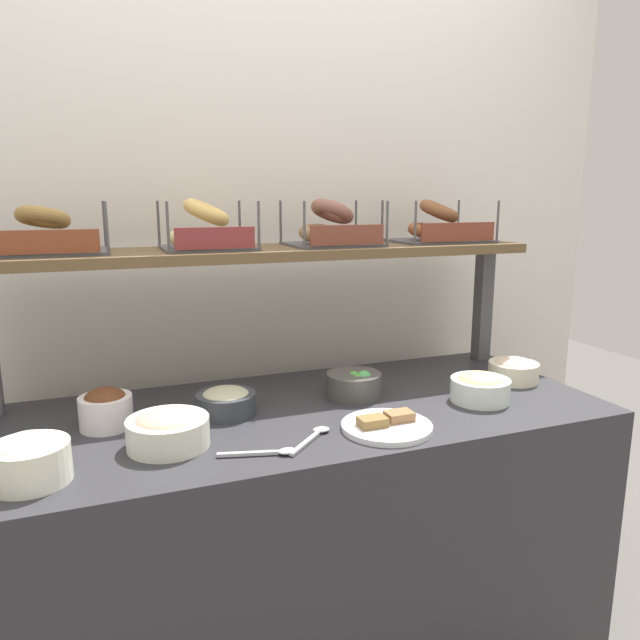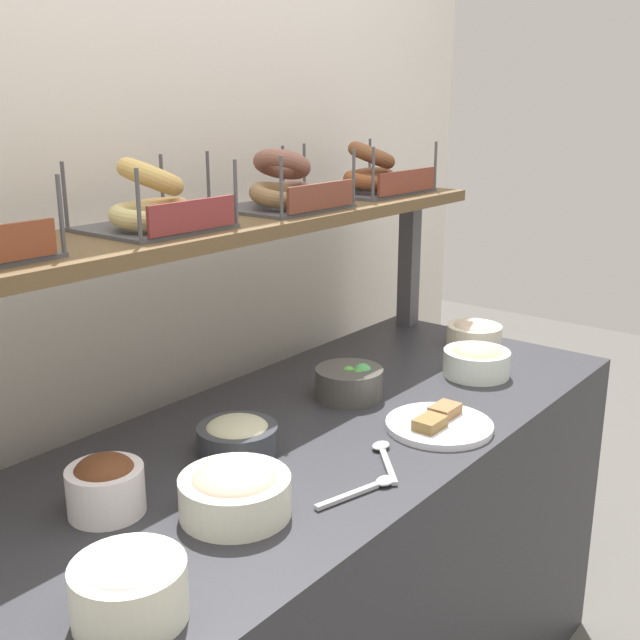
{
  "view_description": "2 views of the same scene",
  "coord_description": "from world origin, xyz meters",
  "px_view_note": "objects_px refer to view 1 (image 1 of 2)",
  "views": [
    {
      "loc": [
        -0.51,
        -1.47,
        1.43
      ],
      "look_at": [
        0.09,
        0.08,
        1.08
      ],
      "focal_mm": 33.08,
      "sensor_mm": 36.0,
      "label": 1
    },
    {
      "loc": [
        -1.22,
        -0.98,
        1.54
      ],
      "look_at": [
        0.04,
        0.02,
        1.08
      ],
      "focal_mm": 43.49,
      "sensor_mm": 36.0,
      "label": 2
    }
  ],
  "objects_px": {
    "bowl_tuna_salad": "(226,401)",
    "serving_spoon_near_plate": "(270,452)",
    "bowl_lox_spread": "(168,429)",
    "serving_spoon_by_edge": "(314,436)",
    "bagel_basket_poppy": "(332,230)",
    "bowl_potato_salad": "(514,370)",
    "serving_plate_white": "(387,425)",
    "bagel_basket_cinnamon_raisin": "(438,228)",
    "bagel_basket_plain": "(207,232)",
    "bowl_cream_cheese": "(30,459)",
    "bagel_basket_everything": "(44,237)",
    "bowl_egg_salad": "(480,387)",
    "bowl_chocolate_spread": "(106,408)",
    "bowl_veggie_mix": "(354,384)"
  },
  "relations": [
    {
      "from": "bowl_veggie_mix",
      "to": "bagel_basket_cinnamon_raisin",
      "type": "xyz_separation_m",
      "value": [
        0.42,
        0.24,
        0.44
      ]
    },
    {
      "from": "serving_spoon_by_edge",
      "to": "bagel_basket_plain",
      "type": "relative_size",
      "value": 0.52
    },
    {
      "from": "serving_spoon_by_edge",
      "to": "bagel_basket_poppy",
      "type": "distance_m",
      "value": 0.7
    },
    {
      "from": "bagel_basket_plain",
      "to": "bagel_basket_poppy",
      "type": "height_order",
      "value": "bagel_basket_plain"
    },
    {
      "from": "bowl_potato_salad",
      "to": "bagel_basket_everything",
      "type": "relative_size",
      "value": 0.49
    },
    {
      "from": "bowl_tuna_salad",
      "to": "serving_spoon_near_plate",
      "type": "relative_size",
      "value": 0.92
    },
    {
      "from": "bowl_tuna_salad",
      "to": "bagel_basket_cinnamon_raisin",
      "type": "relative_size",
      "value": 0.5
    },
    {
      "from": "bowl_tuna_salad",
      "to": "serving_spoon_near_plate",
      "type": "bearing_deg",
      "value": -83.05
    },
    {
      "from": "bowl_lox_spread",
      "to": "bowl_veggie_mix",
      "type": "bearing_deg",
      "value": 16.64
    },
    {
      "from": "bowl_potato_salad",
      "to": "bagel_basket_plain",
      "type": "height_order",
      "value": "bagel_basket_plain"
    },
    {
      "from": "bowl_tuna_salad",
      "to": "bowl_egg_salad",
      "type": "bearing_deg",
      "value": -12.9
    },
    {
      "from": "bowl_lox_spread",
      "to": "bagel_basket_plain",
      "type": "bearing_deg",
      "value": 65.3
    },
    {
      "from": "bowl_potato_salad",
      "to": "bagel_basket_cinnamon_raisin",
      "type": "relative_size",
      "value": 0.49
    },
    {
      "from": "bowl_cream_cheese",
      "to": "bowl_potato_salad",
      "type": "xyz_separation_m",
      "value": [
        1.39,
        0.2,
        -0.01
      ]
    },
    {
      "from": "bowl_chocolate_spread",
      "to": "serving_spoon_near_plate",
      "type": "relative_size",
      "value": 0.75
    },
    {
      "from": "serving_plate_white",
      "to": "bagel_basket_everything",
      "type": "distance_m",
      "value": 1.04
    },
    {
      "from": "serving_plate_white",
      "to": "bagel_basket_poppy",
      "type": "relative_size",
      "value": 0.83
    },
    {
      "from": "bowl_tuna_salad",
      "to": "serving_spoon_near_plate",
      "type": "distance_m",
      "value": 0.3
    },
    {
      "from": "bowl_tuna_salad",
      "to": "bagel_basket_poppy",
      "type": "relative_size",
      "value": 0.58
    },
    {
      "from": "bowl_egg_salad",
      "to": "bowl_veggie_mix",
      "type": "bearing_deg",
      "value": 153.03
    },
    {
      "from": "serving_spoon_near_plate",
      "to": "bagel_basket_poppy",
      "type": "bearing_deg",
      "value": 54.9
    },
    {
      "from": "bowl_chocolate_spread",
      "to": "bagel_basket_poppy",
      "type": "distance_m",
      "value": 0.85
    },
    {
      "from": "bowl_cream_cheese",
      "to": "bagel_basket_everything",
      "type": "height_order",
      "value": "bagel_basket_everything"
    },
    {
      "from": "bowl_potato_salad",
      "to": "serving_plate_white",
      "type": "xyz_separation_m",
      "value": [
        -0.57,
        -0.21,
        -0.03
      ]
    },
    {
      "from": "bowl_chocolate_spread",
      "to": "bagel_basket_everything",
      "type": "height_order",
      "value": "bagel_basket_everything"
    },
    {
      "from": "bagel_basket_cinnamon_raisin",
      "to": "bagel_basket_poppy",
      "type": "bearing_deg",
      "value": -177.51
    },
    {
      "from": "bowl_cream_cheese",
      "to": "bowl_egg_salad",
      "type": "relative_size",
      "value": 0.94
    },
    {
      "from": "serving_spoon_by_edge",
      "to": "bagel_basket_cinnamon_raisin",
      "type": "relative_size",
      "value": 0.44
    },
    {
      "from": "bowl_tuna_salad",
      "to": "serving_spoon_near_plate",
      "type": "xyz_separation_m",
      "value": [
        0.04,
        -0.3,
        -0.03
      ]
    },
    {
      "from": "bowl_lox_spread",
      "to": "serving_spoon_near_plate",
      "type": "distance_m",
      "value": 0.25
    },
    {
      "from": "bowl_lox_spread",
      "to": "bagel_basket_everything",
      "type": "bearing_deg",
      "value": 122.15
    },
    {
      "from": "bowl_cream_cheese",
      "to": "bagel_basket_poppy",
      "type": "distance_m",
      "value": 1.07
    },
    {
      "from": "bowl_chocolate_spread",
      "to": "bagel_basket_poppy",
      "type": "relative_size",
      "value": 0.48
    },
    {
      "from": "bowl_cream_cheese",
      "to": "serving_spoon_by_edge",
      "type": "bearing_deg",
      "value": 0.18
    },
    {
      "from": "bowl_egg_salad",
      "to": "bowl_tuna_salad",
      "type": "relative_size",
      "value": 1.04
    },
    {
      "from": "bowl_lox_spread",
      "to": "bowl_chocolate_spread",
      "type": "distance_m",
      "value": 0.22
    },
    {
      "from": "bagel_basket_everything",
      "to": "bagel_basket_cinnamon_raisin",
      "type": "bearing_deg",
      "value": -0.07
    },
    {
      "from": "bowl_lox_spread",
      "to": "bowl_egg_salad",
      "type": "height_order",
      "value": "bowl_lox_spread"
    },
    {
      "from": "serving_plate_white",
      "to": "bagel_basket_cinnamon_raisin",
      "type": "distance_m",
      "value": 0.81
    },
    {
      "from": "bowl_veggie_mix",
      "to": "bowl_chocolate_spread",
      "type": "bearing_deg",
      "value": 179.03
    },
    {
      "from": "bowl_veggie_mix",
      "to": "bowl_potato_salad",
      "type": "distance_m",
      "value": 0.54
    },
    {
      "from": "serving_spoon_by_edge",
      "to": "bagel_basket_cinnamon_raisin",
      "type": "height_order",
      "value": "bagel_basket_cinnamon_raisin"
    },
    {
      "from": "bagel_basket_plain",
      "to": "bagel_basket_poppy",
      "type": "relative_size",
      "value": 0.97
    },
    {
      "from": "bowl_lox_spread",
      "to": "serving_plate_white",
      "type": "relative_size",
      "value": 0.83
    },
    {
      "from": "bowl_lox_spread",
      "to": "bowl_chocolate_spread",
      "type": "xyz_separation_m",
      "value": [
        -0.13,
        0.18,
        0.01
      ]
    },
    {
      "from": "bowl_egg_salad",
      "to": "bagel_basket_cinnamon_raisin",
      "type": "height_order",
      "value": "bagel_basket_cinnamon_raisin"
    },
    {
      "from": "bowl_tuna_salad",
      "to": "bagel_basket_everything",
      "type": "xyz_separation_m",
      "value": [
        -0.43,
        0.24,
        0.44
      ]
    },
    {
      "from": "bowl_lox_spread",
      "to": "bowl_tuna_salad",
      "type": "distance_m",
      "value": 0.24
    },
    {
      "from": "bowl_veggie_mix",
      "to": "serving_plate_white",
      "type": "bearing_deg",
      "value": -95.99
    },
    {
      "from": "bagel_basket_plain",
      "to": "serving_spoon_near_plate",
      "type": "bearing_deg",
      "value": -86.89
    }
  ]
}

